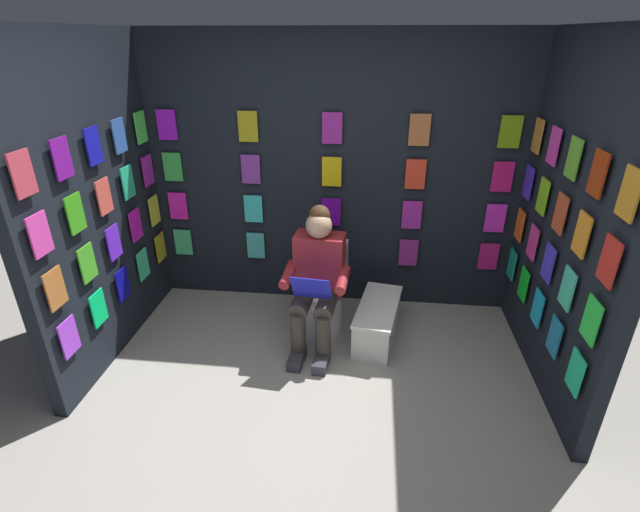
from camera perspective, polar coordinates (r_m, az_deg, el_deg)
The scene contains 7 objects.
ground_plane at distance 3.25m, azimuth -1.79°, elevation -21.60°, with size 30.00×30.00×0.00m, color #9E998E.
display_wall_back at distance 4.22m, azimuth 1.54°, elevation 9.68°, with size 3.42×0.14×2.45m.
display_wall_left at distance 3.57m, azimuth 28.54°, elevation 3.45°, with size 0.14×1.81×2.45m.
display_wall_right at distance 3.88m, azimuth -25.97°, elevation 5.60°, with size 0.14×1.81×2.45m.
toilet at distance 4.06m, azimuth 0.22°, elevation -4.83°, with size 0.42×0.57×0.77m.
person_reading at distance 3.73m, azimuth -0.40°, elevation -2.94°, with size 0.55×0.71×1.19m.
comic_longbox_near at distance 4.02m, azimuth 7.09°, elevation -8.02°, with size 0.44×0.79×0.34m.
Camera 1 is at (-0.34, 2.18, 2.39)m, focal length 25.90 mm.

